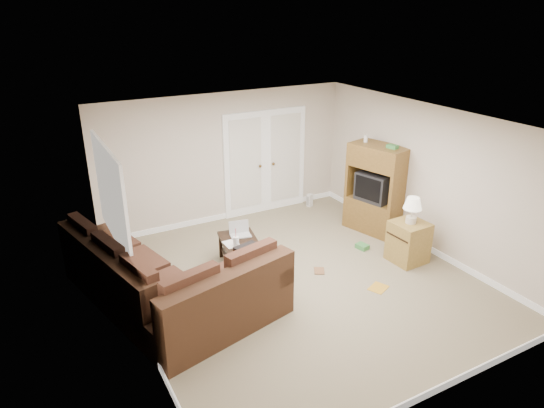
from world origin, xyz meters
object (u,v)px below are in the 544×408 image
coffee_table (242,255)px  side_cabinet (409,239)px  tv_armoire (376,188)px  sectional_sofa (166,287)px

coffee_table → side_cabinet: bearing=-11.2°
tv_armoire → side_cabinet: bearing=-118.3°
tv_armoire → sectional_sofa: bearing=174.2°
tv_armoire → side_cabinet: 1.33m
sectional_sofa → side_cabinet: bearing=-21.4°
sectional_sofa → side_cabinet: 3.98m
tv_armoire → coffee_table: bearing=168.3°
coffee_table → side_cabinet: side_cabinet is taller
sectional_sofa → coffee_table: (1.41, 0.52, -0.12)m
sectional_sofa → coffee_table: bearing=6.7°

